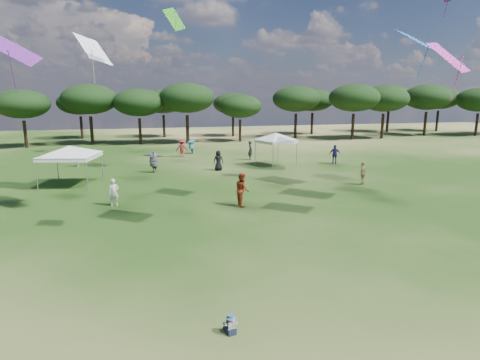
# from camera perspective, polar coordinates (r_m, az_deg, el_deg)

# --- Properties ---
(tree_line) EXTENTS (108.78, 17.63, 7.77)m
(tree_line) POSITION_cam_1_polar(r_m,az_deg,el_deg) (54.44, -8.90, 11.22)
(tree_line) COLOR black
(tree_line) RESTS_ON ground
(tent_left) EXTENTS (6.60, 6.60, 3.02)m
(tent_left) POSITION_cam_1_polar(r_m,az_deg,el_deg) (28.98, -23.10, 4.26)
(tent_left) COLOR gray
(tent_left) RESTS_ON ground
(tent_right) EXTENTS (5.16, 5.16, 3.18)m
(tent_right) POSITION_cam_1_polar(r_m,az_deg,el_deg) (34.41, 5.14, 6.49)
(tent_right) COLOR gray
(tent_right) RESTS_ON ground
(toddler) EXTENTS (0.38, 0.41, 0.53)m
(toddler) POSITION_cam_1_polar(r_m,az_deg,el_deg) (10.93, -1.33, -19.92)
(toddler) COLOR black
(toddler) RESTS_ON ground
(festival_crowd) EXTENTS (29.11, 22.30, 1.85)m
(festival_crowd) POSITION_cam_1_polar(r_m,az_deg,el_deg) (33.01, -9.83, 2.82)
(festival_crowd) COLOR #286478
(festival_crowd) RESTS_ON ground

